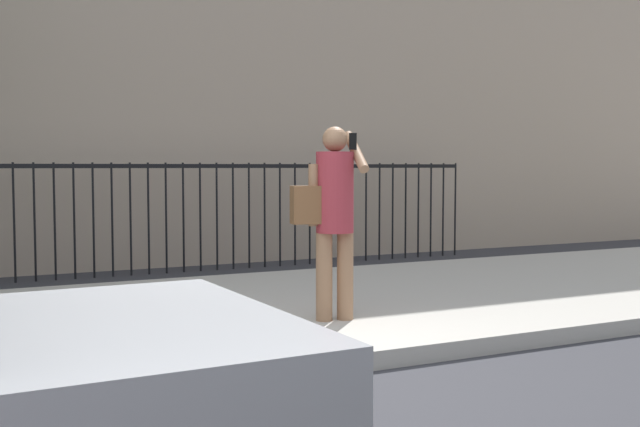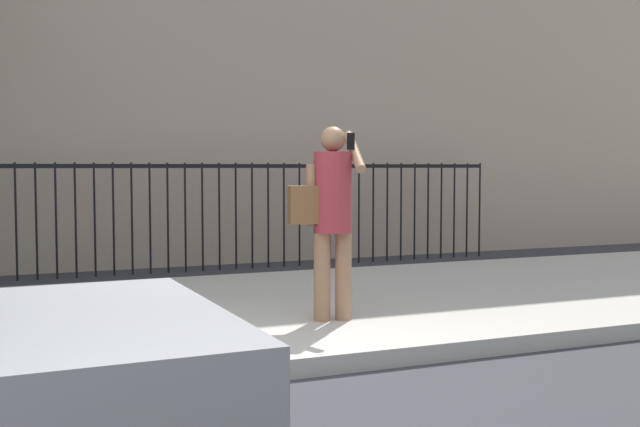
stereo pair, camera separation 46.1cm
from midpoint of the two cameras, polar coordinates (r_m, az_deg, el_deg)
The scene contains 4 objects.
ground_plane at distance 5.52m, azimuth -3.04°, elevation -12.73°, with size 60.00×60.00×0.00m, color #333338.
sidewalk at distance 7.55m, azimuth -8.71°, elevation -7.72°, with size 28.00×4.40×0.15m, color #B2ADA3.
iron_fence at distance 11.05m, azimuth -13.41°, elevation 0.73°, with size 12.03×0.04×1.60m.
pedestrian_on_phone at distance 6.85m, azimuth 2.69°, elevation 0.41°, with size 0.69×0.51×1.75m.
Camera 2 is at (-1.57, -5.09, 1.55)m, focal length 42.79 mm.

